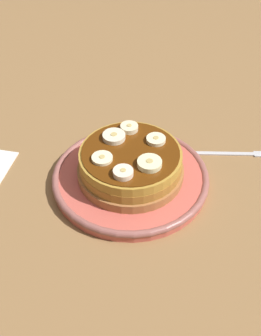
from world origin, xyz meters
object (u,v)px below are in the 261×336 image
object	(u,v)px
plate	(131,178)
pancake_stack	(130,163)
banana_slice_5	(131,128)
banana_slice_4	(150,164)
banana_slice_0	(102,159)
banana_slice_2	(156,140)
banana_slice_3	(123,173)
fork	(240,153)
banana_slice_1	(114,137)

from	to	relation	value
plate	pancake_stack	size ratio (longest dim) A/B	1.46
plate	banana_slice_5	bearing A→B (deg)	-92.19
banana_slice_4	banana_slice_5	world-z (taller)	same
pancake_stack	banana_slice_0	size ratio (longest dim) A/B	5.43
pancake_stack	banana_slice_2	size ratio (longest dim) A/B	5.66
pancake_stack	banana_slice_0	xyz separation A→B (cm)	(3.83, 1.57, 2.44)
banana_slice_0	banana_slice_3	bearing A→B (deg)	131.44
banana_slice_4	fork	bearing A→B (deg)	-150.58
plate	banana_slice_1	xyz separation A→B (cm)	(2.29, -3.13, 5.29)
banana_slice_4	fork	world-z (taller)	banana_slice_4
banana_slice_0	banana_slice_4	size ratio (longest dim) A/B	0.86
plate	banana_slice_0	distance (cm)	6.66
banana_slice_3	fork	world-z (taller)	banana_slice_3
pancake_stack	banana_slice_5	bearing A→B (deg)	-93.82
plate	banana_slice_4	bearing A→B (deg)	130.22
banana_slice_3	banana_slice_4	xyz separation A→B (cm)	(-3.62, -1.72, -0.01)
banana_slice_2	banana_slice_3	bearing A→B (deg)	54.74
banana_slice_3	fork	bearing A→B (deg)	-151.32
pancake_stack	banana_slice_4	distance (cm)	4.78
banana_slice_0	banana_slice_5	distance (cm)	7.78
banana_slice_3	banana_slice_5	bearing A→B (deg)	-97.84
banana_slice_0	fork	xyz separation A→B (cm)	(-21.79, -7.18, -5.89)
pancake_stack	banana_slice_1	world-z (taller)	banana_slice_1
banana_slice_0	banana_slice_3	xyz separation A→B (cm)	(-2.82, 3.20, 0.17)
pancake_stack	banana_slice_0	world-z (taller)	banana_slice_0
banana_slice_0	banana_slice_1	xyz separation A→B (cm)	(-1.68, -4.58, 0.14)
pancake_stack	banana_slice_2	xyz separation A→B (cm)	(-3.90, -2.18, 2.50)
banana_slice_2	fork	xyz separation A→B (cm)	(-14.05, -3.43, -5.94)
plate	banana_slice_0	world-z (taller)	banana_slice_0
plate	banana_slice_0	size ratio (longest dim) A/B	7.92
plate	banana_slice_4	size ratio (longest dim) A/B	6.84
banana_slice_0	fork	distance (cm)	23.69
banana_slice_0	banana_slice_2	size ratio (longest dim) A/B	1.04
plate	banana_slice_0	xyz separation A→B (cm)	(3.97, 1.45, 5.15)
banana_slice_5	banana_slice_1	bearing A→B (deg)	38.73
banana_slice_2	banana_slice_3	distance (cm)	8.51
plate	banana_slice_2	bearing A→B (deg)	-148.58
banana_slice_1	banana_slice_5	bearing A→B (deg)	-141.27
banana_slice_3	banana_slice_4	world-z (taller)	same
banana_slice_0	banana_slice_2	xyz separation A→B (cm)	(-7.74, -3.75, 0.06)
banana_slice_4	banana_slice_2	bearing A→B (deg)	-103.86
plate	banana_slice_3	distance (cm)	7.16
banana_slice_1	banana_slice_4	world-z (taller)	same
fork	banana_slice_2	bearing A→B (deg)	13.70
fork	banana_slice_5	bearing A→B (deg)	1.97
banana_slice_0	banana_slice_3	size ratio (longest dim) A/B	1.07
pancake_stack	banana_slice_1	distance (cm)	4.51
pancake_stack	banana_slice_4	world-z (taller)	banana_slice_4
pancake_stack	plate	bearing A→B (deg)	138.99
banana_slice_1	banana_slice_3	size ratio (longest dim) A/B	1.22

